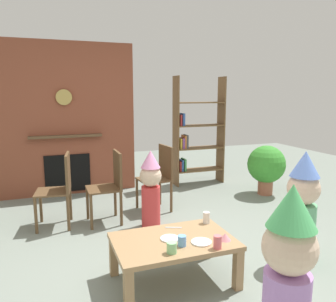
{
  "coord_description": "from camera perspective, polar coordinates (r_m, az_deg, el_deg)",
  "views": [
    {
      "loc": [
        -1.05,
        -2.89,
        1.61
      ],
      "look_at": [
        0.15,
        0.4,
        1.0
      ],
      "focal_mm": 35.44,
      "sensor_mm": 36.0,
      "label": 1
    }
  ],
  "objects": [
    {
      "name": "ground_plane",
      "position": [
        3.47,
        -0.06,
        -17.7
      ],
      "size": [
        12.0,
        12.0,
        0.0
      ],
      "primitive_type": "plane",
      "color": "gray"
    },
    {
      "name": "brick_fireplace_feature",
      "position": [
        5.51,
        -17.35,
        5.11
      ],
      "size": [
        2.2,
        0.28,
        2.4
      ],
      "color": "brown",
      "rests_on": "ground_plane"
    },
    {
      "name": "bookshelf",
      "position": [
        5.88,
        4.73,
        2.61
      ],
      "size": [
        0.9,
        0.28,
        1.9
      ],
      "color": "brown",
      "rests_on": "ground_plane"
    },
    {
      "name": "coffee_table",
      "position": [
        2.93,
        0.95,
        -15.97
      ],
      "size": [
        1.01,
        0.67,
        0.39
      ],
      "color": "#9E7A51",
      "rests_on": "ground_plane"
    },
    {
      "name": "paper_cup_near_left",
      "position": [
        3.23,
        6.63,
        -11.32
      ],
      "size": [
        0.06,
        0.06,
        0.11
      ],
      "primitive_type": "cylinder",
      "color": "silver",
      "rests_on": "coffee_table"
    },
    {
      "name": "paper_cup_near_right",
      "position": [
        2.78,
        2.42,
        -15.17
      ],
      "size": [
        0.07,
        0.07,
        0.09
      ],
      "primitive_type": "cylinder",
      "color": "#669EE0",
      "rests_on": "coffee_table"
    },
    {
      "name": "paper_cup_center",
      "position": [
        2.76,
        8.51,
        -15.22
      ],
      "size": [
        0.07,
        0.07,
        0.11
      ],
      "primitive_type": "cylinder",
      "color": "#E5666B",
      "rests_on": "coffee_table"
    },
    {
      "name": "paper_cup_far_left",
      "position": [
        2.67,
        0.64,
        -16.27
      ],
      "size": [
        0.08,
        0.08,
        0.09
      ],
      "primitive_type": "cylinder",
      "color": "#8CD18C",
      "rests_on": "coffee_table"
    },
    {
      "name": "paper_plate_front",
      "position": [
        2.85,
        5.77,
        -15.31
      ],
      "size": [
        0.17,
        0.17,
        0.01
      ],
      "primitive_type": "cylinder",
      "color": "white",
      "rests_on": "coffee_table"
    },
    {
      "name": "paper_plate_rear",
      "position": [
        2.9,
        0.31,
        -14.82
      ],
      "size": [
        0.16,
        0.16,
        0.01
      ],
      "primitive_type": "cylinder",
      "color": "white",
      "rests_on": "coffee_table"
    },
    {
      "name": "birthday_cake_slice",
      "position": [
        2.92,
        9.81,
        -14.31
      ],
      "size": [
        0.1,
        0.1,
        0.06
      ],
      "primitive_type": "cone",
      "color": "pink",
      "rests_on": "coffee_table"
    },
    {
      "name": "table_fork",
      "position": [
        3.12,
        0.95,
        -13.03
      ],
      "size": [
        0.15,
        0.07,
        0.01
      ],
      "primitive_type": "cube",
      "rotation": [
        0.0,
        0.0,
        2.76
      ],
      "color": "silver",
      "rests_on": "coffee_table"
    },
    {
      "name": "child_with_cone_hat",
      "position": [
        2.13,
        19.91,
        -19.27
      ],
      "size": [
        0.31,
        0.31,
        1.12
      ],
      "rotation": [
        0.0,
        0.0,
        1.84
      ],
      "color": "#B27FCC",
      "rests_on": "ground_plane"
    },
    {
      "name": "child_in_pink",
      "position": [
        3.4,
        22.11,
        -8.58
      ],
      "size": [
        0.3,
        0.3,
        1.09
      ],
      "rotation": [
        0.0,
        0.0,
        3.06
      ],
      "color": "#66B27F",
      "rests_on": "ground_plane"
    },
    {
      "name": "child_by_the_chairs",
      "position": [
        4.01,
        -2.99,
        -6.19
      ],
      "size": [
        0.26,
        0.26,
        0.95
      ],
      "rotation": [
        0.0,
        0.0,
        -1.71
      ],
      "color": "#D13838",
      "rests_on": "ground_plane"
    },
    {
      "name": "dining_chair_left",
      "position": [
        4.22,
        -17.99,
        -5.67
      ],
      "size": [
        0.45,
        0.45,
        0.9
      ],
      "rotation": [
        0.0,
        0.0,
        3.01
      ],
      "color": "brown",
      "rests_on": "ground_plane"
    },
    {
      "name": "dining_chair_middle",
      "position": [
        4.22,
        -9.85,
        -5.35
      ],
      "size": [
        0.4,
        0.4,
        0.9
      ],
      "rotation": [
        0.0,
        0.0,
        3.15
      ],
      "color": "brown",
      "rests_on": "ground_plane"
    },
    {
      "name": "dining_chair_right",
      "position": [
        4.6,
        -1.43,
        -3.93
      ],
      "size": [
        0.44,
        0.44,
        0.9
      ],
      "rotation": [
        0.0,
        0.0,
        3.25
      ],
      "color": "brown",
      "rests_on": "ground_plane"
    },
    {
      "name": "potted_plant_tall",
      "position": [
        5.52,
        16.55,
        -2.41
      ],
      "size": [
        0.6,
        0.6,
        0.79
      ],
      "color": "#9E5B42",
      "rests_on": "ground_plane"
    }
  ]
}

